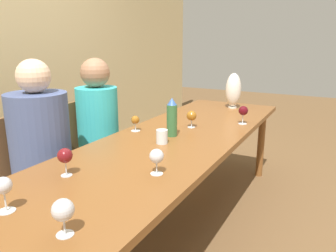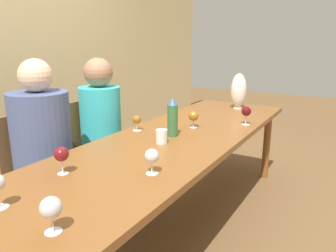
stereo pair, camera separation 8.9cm
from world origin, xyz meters
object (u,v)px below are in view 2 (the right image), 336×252
wine_glass_3 (61,155)px  person_near (44,150)px  wine_glass_0 (152,157)px  wine_glass_4 (193,116)px  water_bottle (173,118)px  wine_glass_1 (51,208)px  wine_glass_5 (137,120)px  wine_glass_6 (246,112)px  person_far (102,130)px  chair_far (96,150)px  water_tumbler (162,136)px  chair_near (39,174)px  vase (239,91)px

wine_glass_3 → person_near: person_near is taller
wine_glass_0 → wine_glass_4: (0.91, 0.22, -0.00)m
wine_glass_3 → wine_glass_4: bearing=-8.2°
water_bottle → wine_glass_1: (-1.24, -0.23, -0.04)m
wine_glass_4 → wine_glass_5: bearing=132.0°
wine_glass_1 → person_near: size_ratio=0.11×
wine_glass_1 → wine_glass_3: (0.38, 0.37, 0.01)m
wine_glass_4 → wine_glass_6: (0.29, -0.32, 0.01)m
wine_glass_0 → water_bottle: bearing=21.0°
wine_glass_3 → person_far: 1.03m
wine_glass_3 → wine_glass_6: wine_glass_6 is taller
water_bottle → wine_glass_3: 0.88m
wine_glass_0 → person_far: person_far is taller
water_bottle → wine_glass_5: (-0.01, 0.30, -0.05)m
wine_glass_4 → wine_glass_3: bearing=171.8°
wine_glass_4 → chair_far: size_ratio=0.14×
water_tumbler → wine_glass_0: size_ratio=0.69×
chair_near → person_near: person_near is taller
wine_glass_4 → wine_glass_5: wine_glass_4 is taller
wine_glass_4 → chair_near: chair_near is taller
chair_far → person_far: size_ratio=0.72×
wine_glass_3 → wine_glass_6: 1.51m
wine_glass_5 → wine_glass_1: bearing=-156.8°
wine_glass_4 → wine_glass_5: 0.43m
water_bottle → person_near: bearing=130.2°
water_bottle → vase: (1.14, -0.08, 0.04)m
person_near → wine_glass_3: bearing=-120.4°
water_tumbler → wine_glass_4: bearing=-0.1°
wine_glass_3 → wine_glass_6: size_ratio=0.98×
vase → wine_glass_0: 1.79m
wine_glass_5 → chair_far: bearing=86.5°
water_bottle → wine_glass_6: 0.66m
water_bottle → person_far: size_ratio=0.22×
water_bottle → vase: vase is taller
wine_glass_3 → wine_glass_5: wine_glass_3 is taller
water_bottle → wine_glass_6: water_bottle is taller
wine_glass_0 → person_near: size_ratio=0.10×
vase → wine_glass_1: bearing=-176.4°
wine_glass_0 → person_far: 1.12m
water_bottle → wine_glass_4: size_ratio=2.07×
wine_glass_0 → wine_glass_3: 0.45m
wine_glass_6 → chair_near: bearing=135.9°
water_bottle → chair_far: size_ratio=0.30×
water_bottle → person_near: (-0.56, 0.66, -0.19)m
wine_glass_4 → person_far: person_far is taller
wine_glass_5 → person_near: size_ratio=0.09×
wine_glass_1 → wine_glass_4: 1.53m
vase → person_far: bearing=146.6°
water_tumbler → chair_near: 0.90m
chair_near → person_far: (0.57, -0.08, 0.19)m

